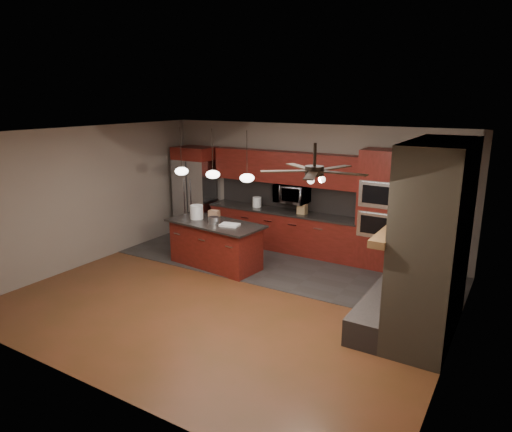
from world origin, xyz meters
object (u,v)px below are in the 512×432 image
Objects in this scene: oven_tower at (380,210)px; paint_can at (214,220)px; kitchen_island at (216,244)px; counter_box at (302,209)px; paint_tray at (230,225)px; microwave at (292,193)px; counter_bucket at (257,202)px; refrigerator at (196,192)px; white_bucket at (197,212)px; cardboard_box at (214,213)px.

paint_can is at bearing -148.49° from oven_tower.
kitchen_island is 2.05m from counter_box.
oven_tower is 3.36m from kitchen_island.
microwave is at bearing 64.67° from paint_tray.
paint_tray is (0.37, 0.02, -0.05)m from paint_can.
paint_can is at bearing 173.18° from paint_tray.
oven_tower is at bearing 24.33° from paint_tray.
microwave is 3.61× the size of paint_can.
paint_tray is at bearing 3.70° from paint_can.
kitchen_island is at bearing -89.72° from counter_bucket.
refrigerator is (-2.57, -0.13, -0.20)m from microwave.
refrigerator is at bearing -177.07° from microwave.
microwave reaches higher than paint_can.
paint_tray reaches higher than kitchen_island.
counter_bucket reaches higher than counter_box.
counter_bucket is at bearing 96.53° from kitchen_island.
oven_tower is 11.75× the size of paint_can.
counter_box is at bearing -18.00° from microwave.
oven_tower is at bearing 25.81° from white_bucket.
white_bucket reaches higher than paint_can.
counter_box is (1.14, 1.68, 0.02)m from paint_can.
paint_tray is at bearing -37.70° from refrigerator.
white_bucket is (-1.35, -1.66, -0.24)m from microwave.
counter_box is at bearing 55.81° from paint_can.
kitchen_island is at bearing -60.66° from cardboard_box.
counter_box is at bearing -2.44° from counter_bucket.
paint_tray is (-2.44, -1.70, -0.25)m from oven_tower.
paint_tray is at bearing -40.33° from cardboard_box.
refrigerator is 6.06× the size of paint_tray.
microwave is at bearing 165.23° from counter_box.
cardboard_box is at bearing 134.26° from kitchen_island.
refrigerator is 2.66m from paint_tray.
microwave is 2.56× the size of white_bucket.
counter_bucket is (0.28, 1.29, 0.03)m from cardboard_box.
cardboard_box is (0.20, 0.33, -0.08)m from white_bucket.
kitchen_island is at bearing -149.90° from oven_tower.
oven_tower is 10.33× the size of counter_bucket.
white_bucket is 1.41× the size of paint_can.
counter_bucket is at bearing 73.42° from white_bucket.
paint_tray is (0.40, -0.05, 0.47)m from kitchen_island.
paint_can is 2.03m from counter_box.
oven_tower is at bearing 36.35° from kitchen_island.
counter_box is at bearing 60.15° from kitchen_island.
white_bucket reaches higher than counter_bucket.
counter_bucket is at bearing 91.14° from paint_can.
paint_can is at bearing -120.97° from counter_box.
paint_can is (0.03, -0.08, 0.52)m from kitchen_island.
white_bucket is at bearing -133.40° from counter_box.
microwave reaches higher than paint_tray.
microwave is at bearing 64.92° from paint_can.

